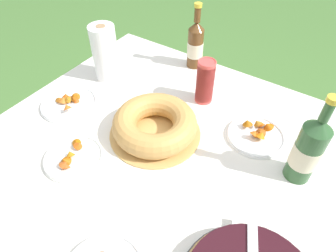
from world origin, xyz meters
name	(u,v)px	position (x,y,z in m)	size (l,w,h in m)	color
ground_plane	(181,247)	(0.00, 0.00, 0.00)	(16.00, 16.00, 0.00)	#4C7A38
garden_table	(186,172)	(0.00, 0.00, 0.63)	(1.48, 1.18, 0.69)	brown
tablecloth	(186,164)	(0.00, 0.00, 0.68)	(1.49, 1.19, 0.10)	white
bundt_cake	(155,125)	(-0.17, 0.05, 0.75)	(0.34, 0.34, 0.09)	tan
cup_stack	(205,82)	(-0.11, 0.32, 0.79)	(0.07, 0.07, 0.19)	#E04C47
cider_bottle_green	(308,150)	(0.33, 0.15, 0.82)	(0.09, 0.09, 0.33)	#2D562D
cider_bottle_amber	(195,44)	(-0.28, 0.52, 0.81)	(0.07, 0.07, 0.30)	brown
snack_plate_near	(69,103)	(-0.56, -0.02, 0.71)	(0.23, 0.23, 0.06)	white
snack_plate_left	(73,157)	(-0.33, -0.21, 0.71)	(0.21, 0.21, 0.05)	white
snack_plate_far	(256,135)	(0.15, 0.24, 0.71)	(0.21, 0.21, 0.06)	white
paper_towel_roll	(105,53)	(-0.56, 0.23, 0.82)	(0.11, 0.11, 0.25)	white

